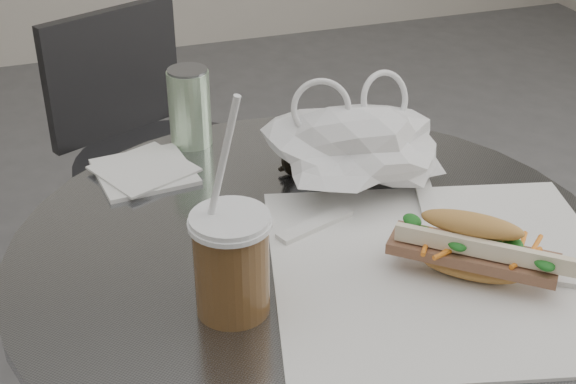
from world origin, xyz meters
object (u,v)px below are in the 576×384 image
object	(u,v)px
chair_far	(164,212)
iced_coffee	(231,262)
sunglasses	(313,155)
drink_can	(190,107)
banh_mi	(472,248)

from	to	relation	value
chair_far	iced_coffee	xyz separation A→B (m)	(-0.07, -0.86, 0.45)
chair_far	sunglasses	size ratio (longest dim) A/B	6.92
chair_far	drink_can	distance (m)	0.63
iced_coffee	drink_can	distance (m)	0.42
banh_mi	drink_can	size ratio (longest dim) A/B	1.93
iced_coffee	sunglasses	bearing A→B (deg)	54.38
chair_far	sunglasses	world-z (taller)	sunglasses
sunglasses	drink_can	xyz separation A→B (m)	(-0.15, 0.14, 0.04)
banh_mi	sunglasses	xyz separation A→B (m)	(-0.07, 0.31, -0.02)
banh_mi	iced_coffee	bearing A→B (deg)	-146.07
banh_mi	iced_coffee	world-z (taller)	iced_coffee
chair_far	banh_mi	world-z (taller)	banh_mi
sunglasses	iced_coffee	bearing A→B (deg)	-141.95
sunglasses	drink_can	size ratio (longest dim) A/B	0.93
banh_mi	iced_coffee	distance (m)	0.28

